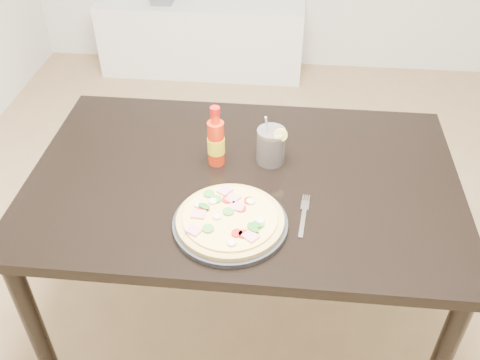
# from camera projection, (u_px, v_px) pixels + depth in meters

# --- Properties ---
(floor) EXTENTS (4.50, 4.50, 0.00)m
(floor) POSITION_uv_depth(u_px,v_px,m) (317.00, 313.00, 2.23)
(floor) COLOR #9E7A51
(floor) RESTS_ON ground
(dining_table) EXTENTS (1.40, 0.90, 0.75)m
(dining_table) POSITION_uv_depth(u_px,v_px,m) (244.00, 195.00, 1.80)
(dining_table) COLOR black
(dining_table) RESTS_ON ground
(plate) EXTENTS (0.34, 0.34, 0.02)m
(plate) POSITION_uv_depth(u_px,v_px,m) (230.00, 224.00, 1.56)
(plate) COLOR black
(plate) RESTS_ON dining_table
(pizza) EXTENTS (0.31, 0.31, 0.03)m
(pizza) POSITION_uv_depth(u_px,v_px,m) (230.00, 219.00, 1.55)
(pizza) COLOR tan
(pizza) RESTS_ON plate
(hot_sauce_bottle) EXTENTS (0.07, 0.07, 0.22)m
(hot_sauce_bottle) POSITION_uv_depth(u_px,v_px,m) (216.00, 142.00, 1.75)
(hot_sauce_bottle) COLOR red
(hot_sauce_bottle) RESTS_ON dining_table
(cola_cup) EXTENTS (0.10, 0.09, 0.18)m
(cola_cup) POSITION_uv_depth(u_px,v_px,m) (271.00, 147.00, 1.77)
(cola_cup) COLOR black
(cola_cup) RESTS_ON dining_table
(fork) EXTENTS (0.03, 0.19, 0.00)m
(fork) POSITION_uv_depth(u_px,v_px,m) (304.00, 214.00, 1.60)
(fork) COLOR silver
(fork) RESTS_ON dining_table
(media_console) EXTENTS (1.40, 0.34, 0.50)m
(media_console) POSITION_uv_depth(u_px,v_px,m) (202.00, 38.00, 3.73)
(media_console) COLOR white
(media_console) RESTS_ON ground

